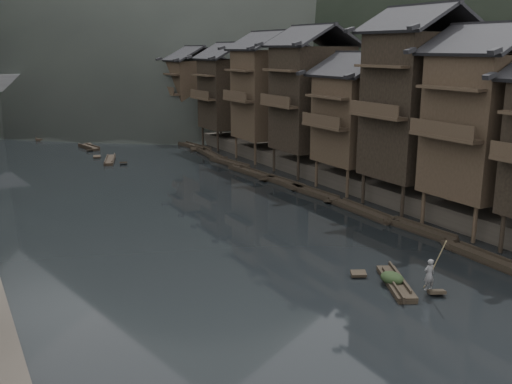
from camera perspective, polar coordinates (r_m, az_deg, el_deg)
water at (r=35.62m, az=1.36°, el=-7.15°), size 300.00×300.00×0.00m
right_bank at (r=86.80m, az=8.06°, el=6.07°), size 40.00×200.00×1.80m
stilt_houses at (r=58.54m, az=6.83°, el=10.28°), size 9.00×67.60×16.56m
moored_sampans at (r=56.28m, az=2.64°, el=1.08°), size 3.05×55.92×0.47m
midriver_boats at (r=79.80m, az=-17.57°, el=4.33°), size 6.77×28.95×0.45m
stone_bridge at (r=102.31m, az=-19.67°, el=8.98°), size 40.00×6.00×9.00m
hero_sampan at (r=33.27m, az=13.82°, el=-8.79°), size 3.11×5.00×0.44m
cargo_heap at (r=33.13m, az=13.50°, el=-7.80°), size 1.14×1.49×0.68m
boatman at (r=32.34m, az=16.95°, el=-7.53°), size 0.71×0.52×1.79m
bamboo_pole at (r=31.54m, az=17.59°, el=-2.43°), size 0.68×2.20×4.15m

